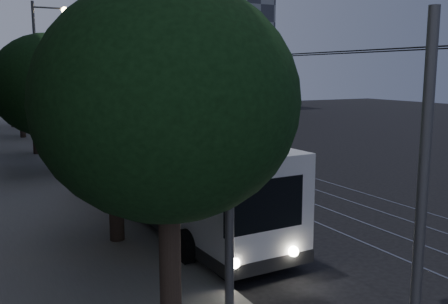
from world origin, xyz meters
TOP-DOWN VIEW (x-y plane):
  - ground at (0.00, 0.00)m, footprint 120.00×120.00m
  - sidewalk at (-7.50, 20.00)m, footprint 5.00×90.00m
  - tram_rails at (2.50, 20.00)m, footprint 4.52×90.00m
  - overhead_wires at (-4.97, 20.00)m, footprint 2.23×90.00m
  - building_distant_right at (18.00, 55.00)m, footprint 22.00×18.00m
  - trolleybus at (-4.10, 1.72)m, footprint 3.07×12.40m
  - pickup_silver at (-2.70, 11.90)m, footprint 3.74×5.77m
  - car_white_a at (-4.30, 17.85)m, footprint 2.27×4.15m
  - car_white_b at (-3.53, 24.00)m, footprint 3.90×5.59m
  - car_white_c at (-4.30, 28.87)m, footprint 2.56×4.11m
  - car_white_d at (-3.58, 33.32)m, footprint 2.96×4.53m
  - tree_0 at (-6.91, -5.33)m, footprint 5.08×5.08m
  - tree_1 at (-6.50, 0.19)m, footprint 3.98×3.98m
  - tree_2 at (-6.50, 12.06)m, footprint 5.76×5.76m
  - tree_3 at (-6.56, 18.41)m, footprint 4.76×4.76m
  - tree_4 at (-6.50, 27.15)m, footprint 4.75×4.75m
  - tree_5 at (-6.50, 35.41)m, footprint 4.50×4.50m
  - streetlamp_near at (-5.13, -5.33)m, footprint 2.60×0.44m
  - streetlamp_far at (-5.39, 22.68)m, footprint 2.41×0.44m

SIDE VIEW (x-z plane):
  - ground at x=0.00m, z-range 0.00..0.00m
  - tram_rails at x=2.50m, z-range 0.00..0.02m
  - sidewalk at x=-7.50m, z-range 0.00..0.15m
  - car_white_c at x=-4.30m, z-range 0.00..1.28m
  - car_white_a at x=-4.30m, z-range 0.00..1.34m
  - car_white_d at x=-3.58m, z-range 0.00..1.44m
  - pickup_silver at x=-2.70m, z-range 0.00..1.48m
  - car_white_b at x=-3.53m, z-range 0.00..1.50m
  - trolleybus at x=-4.10m, z-range -1.11..4.51m
  - overhead_wires at x=-4.97m, z-range 0.47..6.47m
  - tree_1 at x=-6.50m, z-range 0.98..6.56m
  - tree_2 at x=-6.50m, z-range 0.96..8.08m
  - tree_4 at x=-6.50m, z-range 1.18..7.86m
  - tree_5 at x=-6.50m, z-range 1.24..7.82m
  - tree_0 at x=-6.91m, z-range 1.17..8.10m
  - tree_3 at x=-6.56m, z-range 1.27..8.13m
  - streetlamp_far at x=-5.39m, z-range 1.02..10.97m
  - streetlamp_near at x=-5.13m, z-range 1.06..11.93m
  - building_distant_right at x=18.00m, z-range 0.00..24.00m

